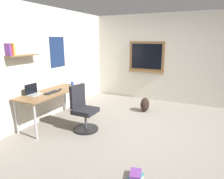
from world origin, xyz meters
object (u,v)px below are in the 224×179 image
object	(u,v)px
office_chair	(83,111)
book_stack_on_floor	(136,176)
computer_mouse	(60,89)
desk	(52,94)
keyboard	(52,92)
coffee_mug	(72,83)
backpack	(145,105)
laptop	(34,92)

from	to	relation	value
office_chair	book_stack_on_floor	distance (m)	1.86
book_stack_on_floor	computer_mouse	bearing A→B (deg)	61.73
desk	keyboard	distance (m)	0.14
coffee_mug	backpack	distance (m)	1.97
computer_mouse	keyboard	bearing A→B (deg)	180.00
computer_mouse	backpack	bearing A→B (deg)	-48.40
computer_mouse	book_stack_on_floor	size ratio (longest dim) A/B	0.42
laptop	book_stack_on_floor	distance (m)	2.69
computer_mouse	laptop	bearing A→B (deg)	158.01
keyboard	computer_mouse	bearing A→B (deg)	-0.00
laptop	computer_mouse	bearing A→B (deg)	-21.99
desk	backpack	size ratio (longest dim) A/B	4.42
computer_mouse	office_chair	bearing A→B (deg)	-105.48
desk	laptop	distance (m)	0.42
laptop	coffee_mug	world-z (taller)	laptop
laptop	book_stack_on_floor	size ratio (longest dim) A/B	1.24
laptop	book_stack_on_floor	world-z (taller)	laptop
office_chair	book_stack_on_floor	xyz separation A→B (m)	(-1.01, -1.52, -0.36)
laptop	keyboard	xyz separation A→B (m)	(0.29, -0.23, -0.04)
desk	book_stack_on_floor	xyz separation A→B (m)	(-1.02, -2.35, -0.62)
book_stack_on_floor	office_chair	bearing A→B (deg)	56.34
desk	coffee_mug	world-z (taller)	coffee_mug
laptop	computer_mouse	xyz separation A→B (m)	(0.57, -0.23, -0.04)
coffee_mug	computer_mouse	bearing A→B (deg)	-174.53
backpack	book_stack_on_floor	xyz separation A→B (m)	(-2.64, -0.67, -0.14)
keyboard	computer_mouse	distance (m)	0.28
laptop	coffee_mug	xyz separation A→B (m)	(1.09, -0.18, -0.01)
office_chair	desk	bearing A→B (deg)	89.35
laptop	keyboard	bearing A→B (deg)	-38.58
keyboard	backpack	bearing A→B (deg)	-43.24
keyboard	coffee_mug	world-z (taller)	coffee_mug
computer_mouse	coffee_mug	xyz separation A→B (m)	(0.52, 0.05, 0.03)
desk	coffee_mug	bearing A→B (deg)	-2.30
laptop	coffee_mug	bearing A→B (deg)	-9.33
laptop	keyboard	world-z (taller)	laptop
laptop	computer_mouse	size ratio (longest dim) A/B	2.98
desk	coffee_mug	xyz separation A→B (m)	(0.72, -0.03, 0.11)
keyboard	book_stack_on_floor	xyz separation A→B (m)	(-0.94, -2.27, -0.70)
desk	book_stack_on_floor	bearing A→B (deg)	-113.53
laptop	backpack	world-z (taller)	laptop
desk	backpack	world-z (taller)	desk
keyboard	computer_mouse	size ratio (longest dim) A/B	3.56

